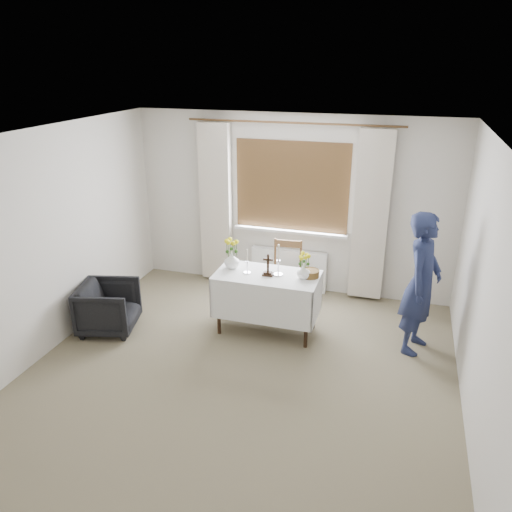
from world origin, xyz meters
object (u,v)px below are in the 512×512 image
(flower_vase_right, at_px, (304,272))
(wooden_chair, at_px, (285,275))
(altar_table, at_px, (267,303))
(armchair, at_px, (108,307))
(flower_vase_left, at_px, (232,260))
(wooden_cross, at_px, (268,265))
(person, at_px, (421,284))

(flower_vase_right, bearing_deg, wooden_chair, 118.18)
(altar_table, height_order, wooden_chair, wooden_chair)
(armchair, height_order, flower_vase_left, flower_vase_left)
(armchair, height_order, wooden_cross, wooden_cross)
(armchair, relative_size, wooden_cross, 2.50)
(flower_vase_left, bearing_deg, wooden_chair, 52.55)
(wooden_chair, height_order, person, person)
(person, xyz_separation_m, flower_vase_left, (-2.22, -0.05, 0.03))
(wooden_chair, xyz_separation_m, person, (1.70, -0.63, 0.38))
(altar_table, height_order, armchair, altar_table)
(wooden_cross, height_order, flower_vase_left, wooden_cross)
(altar_table, distance_m, person, 1.81)
(person, relative_size, flower_vase_right, 9.86)
(person, bearing_deg, altar_table, 110.04)
(flower_vase_right, bearing_deg, altar_table, -177.80)
(wooden_chair, distance_m, armchair, 2.32)
(wooden_chair, relative_size, armchair, 1.32)
(altar_table, bearing_deg, flower_vase_right, 2.20)
(altar_table, distance_m, flower_vase_right, 0.64)
(altar_table, height_order, wooden_cross, wooden_cross)
(wooden_cross, distance_m, flower_vase_right, 0.43)
(wooden_cross, bearing_deg, person, 0.73)
(armchair, bearing_deg, wooden_cross, -88.70)
(wooden_chair, height_order, wooden_cross, wooden_cross)
(armchair, distance_m, flower_vase_right, 2.44)
(altar_table, xyz_separation_m, wooden_chair, (0.05, 0.74, 0.06))
(altar_table, xyz_separation_m, wooden_cross, (0.02, -0.02, 0.52))
(person, height_order, wooden_cross, person)
(armchair, xyz_separation_m, flower_vase_left, (1.40, 0.61, 0.55))
(wooden_cross, bearing_deg, armchair, -168.46)
(wooden_cross, distance_m, flower_vase_left, 0.50)
(altar_table, relative_size, armchair, 1.84)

